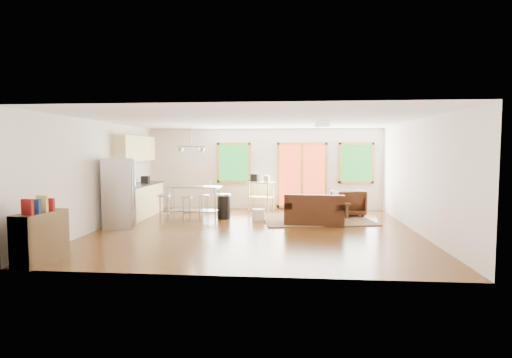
# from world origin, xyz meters

# --- Properties ---
(floor) EXTENTS (7.50, 7.00, 0.02)m
(floor) POSITION_xyz_m (0.00, 0.00, -0.01)
(floor) COLOR #3E210B
(floor) RESTS_ON ground
(ceiling) EXTENTS (7.50, 7.00, 0.02)m
(ceiling) POSITION_xyz_m (0.00, 0.00, 2.61)
(ceiling) COLOR white
(ceiling) RESTS_ON ground
(back_wall) EXTENTS (7.50, 0.02, 2.60)m
(back_wall) POSITION_xyz_m (0.00, 3.51, 1.30)
(back_wall) COLOR silver
(back_wall) RESTS_ON ground
(left_wall) EXTENTS (0.02, 7.00, 2.60)m
(left_wall) POSITION_xyz_m (-3.76, 0.00, 1.30)
(left_wall) COLOR silver
(left_wall) RESTS_ON ground
(right_wall) EXTENTS (0.02, 7.00, 2.60)m
(right_wall) POSITION_xyz_m (3.76, 0.00, 1.30)
(right_wall) COLOR silver
(right_wall) RESTS_ON ground
(front_wall) EXTENTS (7.50, 0.02, 2.60)m
(front_wall) POSITION_xyz_m (0.00, -3.51, 1.30)
(front_wall) COLOR silver
(front_wall) RESTS_ON ground
(window_left) EXTENTS (1.10, 0.05, 1.30)m
(window_left) POSITION_xyz_m (-1.00, 3.46, 1.50)
(window_left) COLOR #18541F
(window_left) RESTS_ON back_wall
(french_doors) EXTENTS (1.60, 0.05, 2.10)m
(french_doors) POSITION_xyz_m (1.20, 3.46, 1.10)
(french_doors) COLOR #AD391C
(french_doors) RESTS_ON back_wall
(window_right) EXTENTS (1.10, 0.05, 1.30)m
(window_right) POSITION_xyz_m (2.90, 3.46, 1.50)
(window_right) COLOR #18541F
(window_right) RESTS_ON back_wall
(rug) EXTENTS (3.23, 2.70, 0.03)m
(rug) POSITION_xyz_m (1.52, 1.58, 0.01)
(rug) COLOR #445936
(rug) RESTS_ON floor
(loveseat) EXTENTS (1.57, 0.99, 0.79)m
(loveseat) POSITION_xyz_m (1.46, 0.89, 0.31)
(loveseat) COLOR black
(loveseat) RESTS_ON floor
(coffee_table) EXTENTS (1.21, 0.84, 0.45)m
(coffee_table) POSITION_xyz_m (1.89, 1.87, 0.38)
(coffee_table) COLOR #3E2A13
(coffee_table) RESTS_ON floor
(armchair) EXTENTS (0.96, 0.91, 0.85)m
(armchair) POSITION_xyz_m (2.49, 2.28, 0.43)
(armchair) COLOR black
(armchair) RESTS_ON floor
(ottoman) EXTENTS (0.55, 0.55, 0.36)m
(ottoman) POSITION_xyz_m (1.11, 2.42, 0.18)
(ottoman) COLOR black
(ottoman) RESTS_ON floor
(pouf) EXTENTS (0.38, 0.38, 0.31)m
(pouf) POSITION_xyz_m (-0.02, 1.31, 0.16)
(pouf) COLOR white
(pouf) RESTS_ON floor
(vase) EXTENTS (0.18, 0.18, 0.28)m
(vase) POSITION_xyz_m (1.54, 1.66, 0.50)
(vase) COLOR silver
(vase) RESTS_ON coffee_table
(book) EXTENTS (0.21, 0.10, 0.29)m
(book) POSITION_xyz_m (2.11, 1.67, 0.54)
(book) COLOR maroon
(book) RESTS_ON coffee_table
(cabinets) EXTENTS (0.64, 2.24, 2.30)m
(cabinets) POSITION_xyz_m (-3.49, 1.70, 0.93)
(cabinets) COLOR #DDC77C
(cabinets) RESTS_ON floor
(refrigerator) EXTENTS (0.82, 0.81, 1.70)m
(refrigerator) POSITION_xyz_m (-3.34, 0.02, 0.85)
(refrigerator) COLOR #B7BABC
(refrigerator) RESTS_ON floor
(island) EXTENTS (1.48, 0.69, 0.91)m
(island) POSITION_xyz_m (-1.81, 1.37, 0.63)
(island) COLOR #B7BABC
(island) RESTS_ON floor
(cup) EXTENTS (0.16, 0.15, 0.14)m
(cup) POSITION_xyz_m (-1.41, 1.44, 1.02)
(cup) COLOR white
(cup) RESTS_ON island
(bar_stool_a) EXTENTS (0.39, 0.39, 0.72)m
(bar_stool_a) POSITION_xyz_m (-2.51, 0.90, 0.53)
(bar_stool_a) COLOR #B7BABC
(bar_stool_a) RESTS_ON floor
(bar_stool_b) EXTENTS (0.36, 0.36, 0.66)m
(bar_stool_b) POSITION_xyz_m (-1.96, 1.14, 0.49)
(bar_stool_b) COLOR #B7BABC
(bar_stool_b) RESTS_ON floor
(bar_stool_c) EXTENTS (0.36, 0.36, 0.71)m
(bar_stool_c) POSITION_xyz_m (-1.47, 1.08, 0.53)
(bar_stool_c) COLOR #B7BABC
(bar_stool_c) RESTS_ON floor
(trash_can) EXTENTS (0.38, 0.38, 0.69)m
(trash_can) POSITION_xyz_m (-1.01, 1.56, 0.35)
(trash_can) COLOR black
(trash_can) RESTS_ON floor
(kitchen_cart) EXTENTS (0.88, 0.73, 1.16)m
(kitchen_cart) POSITION_xyz_m (-0.11, 3.02, 0.79)
(kitchen_cart) COLOR #DDC77C
(kitchen_cart) RESTS_ON floor
(bookshelf) EXTENTS (0.49, 1.01, 1.14)m
(bookshelf) POSITION_xyz_m (-3.35, -3.06, 0.45)
(bookshelf) COLOR #3E2A13
(bookshelf) RESTS_ON floor
(ceiling_flush) EXTENTS (0.35, 0.35, 0.12)m
(ceiling_flush) POSITION_xyz_m (1.60, 0.60, 2.53)
(ceiling_flush) COLOR white
(ceiling_flush) RESTS_ON ceiling
(pendant_light) EXTENTS (0.80, 0.18, 0.79)m
(pendant_light) POSITION_xyz_m (-1.90, 1.50, 1.90)
(pendant_light) COLOR gray
(pendant_light) RESTS_ON ceiling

